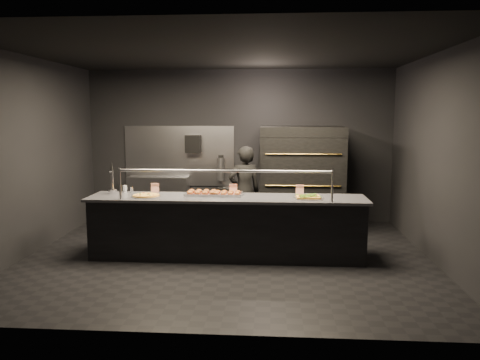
{
  "coord_description": "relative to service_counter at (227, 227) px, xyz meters",
  "views": [
    {
      "loc": [
        0.68,
        -6.76,
        2.12
      ],
      "look_at": [
        0.18,
        0.2,
        1.14
      ],
      "focal_mm": 35.0,
      "sensor_mm": 36.0,
      "label": 1
    }
  ],
  "objects": [
    {
      "name": "room",
      "position": [
        -0.02,
        0.05,
        1.03
      ],
      "size": [
        6.04,
        6.0,
        3.0
      ],
      "color": "black",
      "rests_on": "ground"
    },
    {
      "name": "worker",
      "position": [
        0.18,
        1.24,
        0.33
      ],
      "size": [
        0.68,
        0.58,
        1.59
      ],
      "primitive_type": "imported",
      "rotation": [
        0.0,
        0.0,
        3.54
      ],
      "color": "black",
      "rests_on": "ground"
    },
    {
      "name": "round_pizza",
      "position": [
        -1.19,
        -0.07,
        0.47
      ],
      "size": [
        0.45,
        0.45,
        0.03
      ],
      "color": "silver",
      "rests_on": "service_counter"
    },
    {
      "name": "prep_shelf",
      "position": [
        -1.6,
        2.32,
        -0.01
      ],
      "size": [
        1.2,
        0.35,
        0.9
      ],
      "primitive_type": "cube",
      "color": "#99999E",
      "rests_on": "ground"
    },
    {
      "name": "tent_cards",
      "position": [
        0.01,
        0.28,
        0.53
      ],
      "size": [
        2.35,
        0.04,
        0.15
      ],
      "color": "white",
      "rests_on": "service_counter"
    },
    {
      "name": "towel_dispenser",
      "position": [
        -0.9,
        2.39,
        1.09
      ],
      "size": [
        0.3,
        0.2,
        0.35
      ],
      "primitive_type": "cube",
      "color": "black",
      "rests_on": "room"
    },
    {
      "name": "square_pizza",
      "position": [
        1.19,
        -0.05,
        0.47
      ],
      "size": [
        0.43,
        0.43,
        0.05
      ],
      "color": "silver",
      "rests_on": "service_counter"
    },
    {
      "name": "beer_tap",
      "position": [
        -1.77,
        0.14,
        0.6
      ],
      "size": [
        0.13,
        0.18,
        0.5
      ],
      "color": "silver",
      "rests_on": "service_counter"
    },
    {
      "name": "pizza_oven",
      "position": [
        1.2,
        1.9,
        0.5
      ],
      "size": [
        1.5,
        1.23,
        1.91
      ],
      "color": "black",
      "rests_on": "ground"
    },
    {
      "name": "slider_tray_a",
      "position": [
        -0.39,
        0.12,
        0.49
      ],
      "size": [
        0.54,
        0.44,
        0.08
      ],
      "color": "silver",
      "rests_on": "service_counter"
    },
    {
      "name": "service_counter",
      "position": [
        0.0,
        0.0,
        0.0
      ],
      "size": [
        4.1,
        0.78,
        1.37
      ],
      "color": "black",
      "rests_on": "ground"
    },
    {
      "name": "trash_bin",
      "position": [
        -0.2,
        2.22,
        -0.11
      ],
      "size": [
        0.42,
        0.42,
        0.71
      ],
      "primitive_type": "cylinder",
      "color": "black",
      "rests_on": "ground"
    },
    {
      "name": "condiment_jar",
      "position": [
        -1.59,
        0.28,
        0.51
      ],
      "size": [
        0.17,
        0.07,
        0.11
      ],
      "color": "silver",
      "rests_on": "service_counter"
    },
    {
      "name": "slider_tray_b",
      "position": [
        -0.0,
        0.11,
        0.48
      ],
      "size": [
        0.5,
        0.41,
        0.07
      ],
      "color": "silver",
      "rests_on": "service_counter"
    },
    {
      "name": "fire_extinguisher",
      "position": [
        -0.35,
        2.4,
        0.6
      ],
      "size": [
        0.14,
        0.14,
        0.51
      ],
      "color": "#B2B2B7",
      "rests_on": "room"
    }
  ]
}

